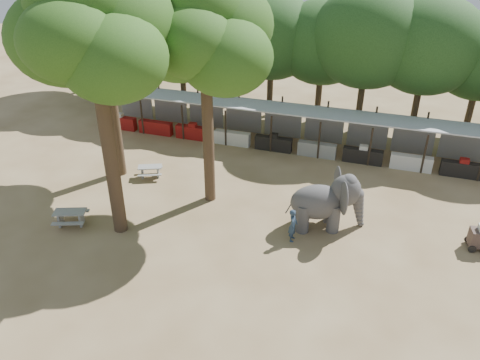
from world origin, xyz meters
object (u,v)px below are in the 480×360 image
(yard_tree_center, at_px, (92,30))
(yard_tree_left, at_px, (101,28))
(handler, at_px, (293,225))
(picnic_table_near, at_px, (70,216))
(yard_tree_back, at_px, (203,33))
(picnic_table_far, at_px, (150,170))
(elephant, at_px, (327,201))

(yard_tree_center, bearing_deg, yard_tree_left, 120.96)
(yard_tree_left, bearing_deg, handler, -17.10)
(yard_tree_center, distance_m, picnic_table_near, 9.05)
(yard_tree_back, bearing_deg, picnic_table_far, 166.49)
(elephant, bearing_deg, picnic_table_near, 178.69)
(picnic_table_far, bearing_deg, handler, -44.20)
(yard_tree_center, bearing_deg, elephant, 18.89)
(picnic_table_near, bearing_deg, picnic_table_far, 55.76)
(handler, bearing_deg, yard_tree_back, 60.69)
(elephant, height_order, handler, elephant)
(elephant, relative_size, picnic_table_near, 2.01)
(picnic_table_near, bearing_deg, yard_tree_left, 75.70)
(yard_tree_center, distance_m, yard_tree_back, 5.04)
(elephant, xyz_separation_m, handler, (-1.25, -1.60, -0.59))
(picnic_table_near, distance_m, picnic_table_far, 5.72)
(handler, xyz_separation_m, picnic_table_near, (-10.43, -2.19, -0.32))
(yard_tree_left, relative_size, yard_tree_center, 0.92)
(yard_tree_left, xyz_separation_m, elephant, (12.34, -1.81, -6.79))
(picnic_table_near, bearing_deg, elephant, -3.04)
(picnic_table_far, bearing_deg, yard_tree_back, -37.38)
(picnic_table_near, bearing_deg, handler, -9.18)
(yard_tree_left, height_order, handler, yard_tree_left)
(yard_tree_center, relative_size, handler, 7.42)
(elephant, bearing_deg, picnic_table_far, 150.96)
(elephant, relative_size, picnic_table_far, 2.21)
(yard_tree_back, relative_size, handler, 7.00)
(yard_tree_back, bearing_deg, yard_tree_center, -126.86)
(yard_tree_left, distance_m, yard_tree_center, 5.92)
(handler, height_order, picnic_table_far, handler)
(elephant, bearing_deg, yard_tree_back, 153.42)
(yard_tree_left, relative_size, picnic_table_near, 5.85)
(yard_tree_center, relative_size, yard_tree_back, 1.06)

